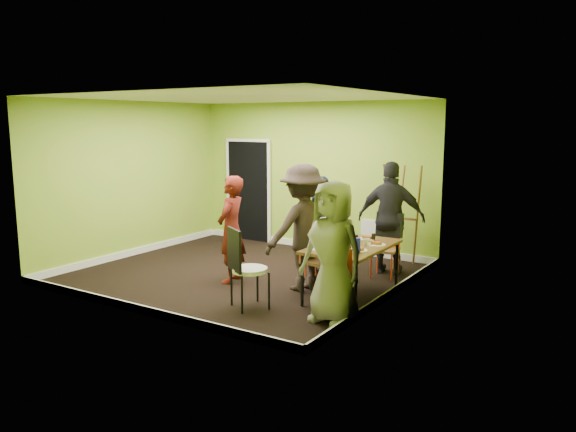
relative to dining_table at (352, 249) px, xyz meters
The scene contains 28 objects.
ground 2.15m from the dining_table, behind, with size 5.00×5.00×0.00m, color black.
room_walls 2.08m from the dining_table, behind, with size 5.04×4.54×2.82m.
dining_table is the anchor object (origin of this frame).
chair_left_far 1.27m from the dining_table, 141.95° to the left, with size 0.47×0.47×0.98m.
chair_left_near 0.61m from the dining_table, behind, with size 0.46×0.45×0.98m.
chair_back_end 1.39m from the dining_table, 91.49° to the left, with size 0.44×0.52×1.00m.
chair_front_end 0.79m from the dining_table, 76.69° to the right, with size 0.48×0.48×0.89m.
chair_bentwood 1.53m from the dining_table, 130.45° to the right, with size 0.57×0.58×1.08m.
easel 2.05m from the dining_table, 91.42° to the left, with size 0.70×0.66×1.74m.
plate_near_left 0.48m from the dining_table, 125.70° to the left, with size 0.22×0.22×0.01m, color white.
plate_near_right 0.52m from the dining_table, 113.80° to the right, with size 0.27×0.27×0.01m, color white.
plate_far_back 0.48m from the dining_table, 88.35° to the left, with size 0.25×0.25×0.01m, color white.
plate_far_front 0.50m from the dining_table, 93.68° to the right, with size 0.23×0.23×0.01m, color white.
plate_wall_back 0.34m from the dining_table, 33.03° to the left, with size 0.26×0.26×0.01m, color white.
plate_wall_front 0.35m from the dining_table, 51.05° to the right, with size 0.25×0.25×0.01m, color white.
thermos 0.20m from the dining_table, 164.03° to the right, with size 0.07×0.07×0.25m, color white.
blue_bottle 0.49m from the dining_table, 55.50° to the right, with size 0.07×0.07×0.20m, color #1720B2.
orange_bottle 0.16m from the dining_table, 120.97° to the left, with size 0.03×0.03×0.07m, color red.
glass_mid 0.32m from the dining_table, 105.51° to the left, with size 0.06×0.06×0.09m, color black.
glass_back 0.49m from the dining_table, 76.20° to the left, with size 0.06×0.06×0.10m, color black.
glass_front 0.50m from the dining_table, 69.65° to the right, with size 0.06×0.06×0.10m, color black.
cup_a 0.25m from the dining_table, 141.05° to the right, with size 0.12×0.12×0.09m, color white.
cup_b 0.22m from the dining_table, 38.09° to the left, with size 0.09×0.09×0.09m, color white.
person_standing 1.93m from the dining_table, behind, with size 0.60×0.39×1.63m, color #58150F.
person_left_far 1.52m from the dining_table, 137.48° to the left, with size 0.76×0.59×1.56m, color #162137.
person_left_near 0.82m from the dining_table, behind, with size 1.19×0.68×1.84m, color black.
person_back_end 1.52m from the dining_table, 91.63° to the left, with size 1.06×0.44×1.81m, color black.
person_front_end 1.02m from the dining_table, 77.72° to the right, with size 0.85×0.56×1.75m, color gray.
Camera 1 is at (5.32, -7.04, 2.43)m, focal length 35.00 mm.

